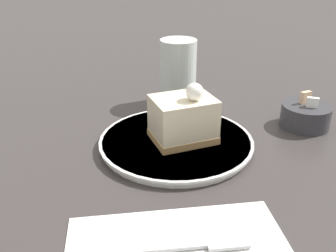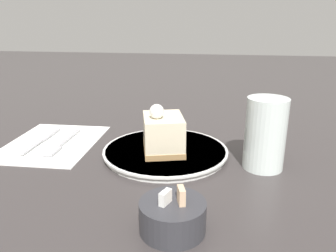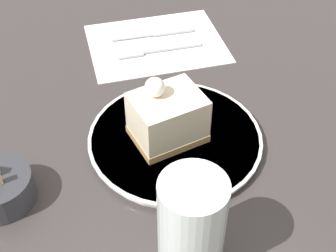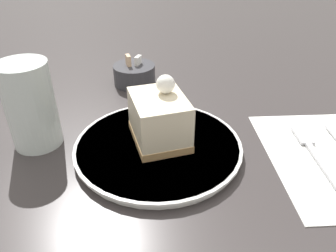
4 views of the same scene
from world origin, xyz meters
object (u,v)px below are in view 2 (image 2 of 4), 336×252
Objects in this scene: plate at (165,151)px; cake_slice at (163,133)px; fork at (61,144)px; knife at (45,138)px; sugar_bowl at (173,216)px; drinking_glass at (265,134)px.

cake_slice is at bearing 76.12° from plate.
knife is at bearing -28.53° from fork.
sugar_bowl is (-0.05, 0.23, -0.03)m from cake_slice.
drinking_glass is (-0.19, 0.03, 0.06)m from plate.
sugar_bowl is at bearing 101.36° from plate.
sugar_bowl is at bearing 138.95° from knife.
sugar_bowl reaches higher than fork.
drinking_glass is (-0.48, 0.07, 0.06)m from knife.
cake_slice is 0.24m from fork.
drinking_glass is at bearing -122.95° from sugar_bowl.
cake_slice is at bearing 168.76° from knife.
fork is 1.18× the size of drinking_glass.
fork and knife have the same top height.
drinking_glass reaches higher than cake_slice.
plate is 1.61× the size of fork.
sugar_bowl is at bearing 57.05° from drinking_glass.
sugar_bowl reaches higher than knife.
sugar_bowl reaches higher than plate.
knife is (0.05, -0.03, 0.00)m from fork.
fork is 0.98× the size of knife.
sugar_bowl is at bearing 136.98° from fork.
fork is (0.23, -0.01, -0.00)m from plate.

